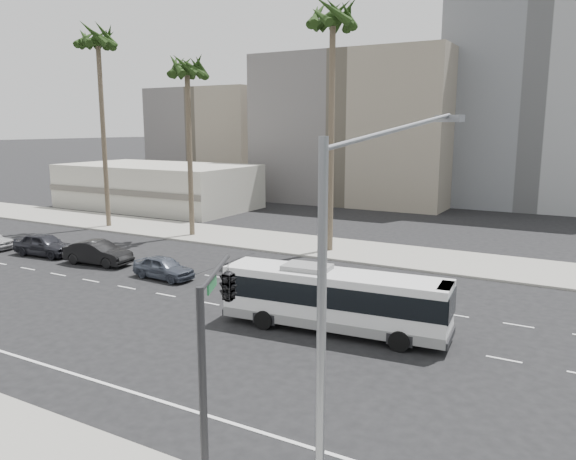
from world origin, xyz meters
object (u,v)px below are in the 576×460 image
Objects in this scene: car_b at (98,253)px; palm_mid at (187,73)px; traffic_signal at (226,293)px; car_c at (44,244)px; palm_near at (333,24)px; car_a at (164,267)px; palm_far at (98,44)px; city_bus at (334,298)px; streetlight_corner at (339,300)px.

palm_mid is (-0.68, 11.00, 12.85)m from car_b.
traffic_signal is at bearing -49.41° from palm_mid.
traffic_signal is at bearing -123.09° from car_c.
car_b is 0.27× the size of palm_near.
palm_mid is at bearing 34.98° from car_a.
car_b is 0.27× the size of palm_far.
palm_near is (17.75, 11.35, 15.60)m from car_c.
streetlight_corner reaches higher than city_bus.
palm_near is at bearing 138.60° from streetlight_corner.
palm_far is at bearing 38.83° from car_b.
palm_near reaches higher than car_c.
palm_mid is at bearing 139.00° from city_bus.
car_b is at bearing -137.32° from palm_near.
palm_mid reaches higher than streetlight_corner.
car_b is 5.50m from car_c.
traffic_signal is at bearing -70.88° from palm_near.
traffic_signal is at bearing -129.78° from car_a.
palm_far is (-9.63, -0.39, 2.86)m from palm_mid.
palm_mid is at bearing -178.67° from palm_near.
city_bus is 13.41m from car_a.
traffic_signal reaches higher than car_a.
traffic_signal is 0.33× the size of palm_far.
city_bus is at bearing -64.35° from palm_near.
palm_near is at bearing 84.32° from traffic_signal.
streetlight_corner is at bearing -126.44° from car_b.
city_bus is at bearing -102.77° from car_c.
car_b is at bearing 172.24° from streetlight_corner.
palm_mid is (-12.93, -0.30, -2.77)m from palm_near.
car_b is 21.58m from palm_far.
city_bus is 2.54× the size of car_a.
car_c is 19.57m from palm_far.
palm_far reaches higher than car_c.
traffic_signal is (26.72, -14.51, 4.20)m from car_c.
palm_near is at bearing 110.69° from city_bus.
car_a is at bearing -97.14° from car_c.
car_c is at bearing 126.69° from traffic_signal.
city_bus is 27.64m from palm_mid.
streetlight_corner is at bearing -70.17° from city_bus.
city_bus is at bearing 138.11° from streetlight_corner.
car_a is 20.55m from palm_near.
traffic_signal is at bearing -161.17° from streetlight_corner.
city_bus is 1.11× the size of streetlight_corner.
palm_near is 13.23m from palm_mid.
streetlight_corner is 0.53× the size of palm_far.
city_bus is 2.19× the size of car_c.
palm_mid is 0.83× the size of palm_far.
palm_far reaches higher than car_b.
car_c is 0.27× the size of palm_far.
city_bus is 12.92m from streetlight_corner.
palm_mid reaches higher than car_c.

